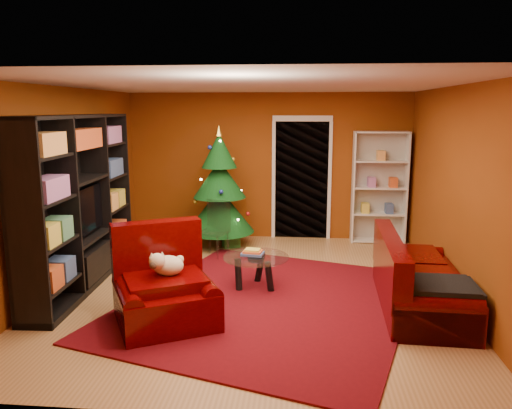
# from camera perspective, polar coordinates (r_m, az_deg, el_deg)

# --- Properties ---
(floor) EXTENTS (5.00, 5.50, 0.05)m
(floor) POSITION_cam_1_polar(r_m,az_deg,el_deg) (6.60, -0.33, -9.86)
(floor) COLOR #A27342
(floor) RESTS_ON ground
(ceiling) EXTENTS (5.00, 5.50, 0.05)m
(ceiling) POSITION_cam_1_polar(r_m,az_deg,el_deg) (6.19, -0.36, 13.77)
(ceiling) COLOR silver
(ceiling) RESTS_ON wall_back
(wall_back) EXTENTS (5.00, 0.05, 2.60)m
(wall_back) POSITION_cam_1_polar(r_m,az_deg,el_deg) (9.00, 1.41, 4.40)
(wall_back) COLOR #80380E
(wall_back) RESTS_ON ground
(wall_left) EXTENTS (0.05, 5.50, 2.60)m
(wall_left) POSITION_cam_1_polar(r_m,az_deg,el_deg) (6.98, -21.46, 1.77)
(wall_left) COLOR #80380E
(wall_left) RESTS_ON ground
(wall_right) EXTENTS (0.05, 5.50, 2.60)m
(wall_right) POSITION_cam_1_polar(r_m,az_deg,el_deg) (6.52, 22.34, 1.11)
(wall_right) COLOR #80380E
(wall_right) RESTS_ON ground
(doorway) EXTENTS (1.06, 0.60, 2.16)m
(doorway) POSITION_cam_1_polar(r_m,az_deg,el_deg) (8.97, 5.22, 2.72)
(doorway) COLOR black
(doorway) RESTS_ON floor
(rug) EXTENTS (4.12, 4.47, 0.02)m
(rug) POSITION_cam_1_polar(r_m,az_deg,el_deg) (6.14, 1.41, -11.14)
(rug) COLOR #59080E
(rug) RESTS_ON floor
(media_unit) EXTENTS (0.58, 2.94, 2.24)m
(media_unit) POSITION_cam_1_polar(r_m,az_deg,el_deg) (6.90, -19.49, 0.28)
(media_unit) COLOR black
(media_unit) RESTS_ON floor
(christmas_tree) EXTENTS (1.48, 1.48, 2.07)m
(christmas_tree) POSITION_cam_1_polar(r_m,az_deg,el_deg) (8.42, -4.17, 1.90)
(christmas_tree) COLOR #0A3911
(christmas_tree) RESTS_ON floor
(gift_box_teal) EXTENTS (0.32, 0.32, 0.31)m
(gift_box_teal) POSITION_cam_1_polar(r_m,az_deg,el_deg) (8.87, -9.21, -3.36)
(gift_box_teal) COLOR navy
(gift_box_teal) RESTS_ON floor
(gift_box_green) EXTENTS (0.36, 0.36, 0.27)m
(gift_box_green) POSITION_cam_1_polar(r_m,az_deg,el_deg) (8.54, -2.92, -3.92)
(gift_box_green) COLOR #287929
(gift_box_green) RESTS_ON floor
(gift_box_red) EXTENTS (0.22, 0.22, 0.20)m
(gift_box_red) POSITION_cam_1_polar(r_m,az_deg,el_deg) (9.06, -3.34, -3.31)
(gift_box_red) COLOR maroon
(gift_box_red) RESTS_ON floor
(white_bookshelf) EXTENTS (0.92, 0.33, 1.99)m
(white_bookshelf) POSITION_cam_1_polar(r_m,az_deg,el_deg) (8.92, 13.91, 1.87)
(white_bookshelf) COLOR white
(white_bookshelf) RESTS_ON floor
(armchair) EXTENTS (1.49, 1.49, 0.86)m
(armchair) POSITION_cam_1_polar(r_m,az_deg,el_deg) (5.54, -10.33, -9.16)
(armchair) COLOR #3B0101
(armchair) RESTS_ON rug
(dog) EXTENTS (0.49, 0.45, 0.28)m
(dog) POSITION_cam_1_polar(r_m,az_deg,el_deg) (5.53, -10.00, -6.88)
(dog) COLOR beige
(dog) RESTS_ON armchair
(sofa) EXTENTS (0.99, 2.04, 0.86)m
(sofa) POSITION_cam_1_polar(r_m,az_deg,el_deg) (6.19, 18.38, -7.41)
(sofa) COLOR #3B0101
(sofa) RESTS_ON rug
(coffee_table) EXTENTS (0.97, 0.97, 0.54)m
(coffee_table) POSITION_cam_1_polar(r_m,az_deg,el_deg) (6.55, -0.02, -7.72)
(coffee_table) COLOR gray
(coffee_table) RESTS_ON rug
(acrylic_chair) EXTENTS (0.54, 0.56, 0.80)m
(acrylic_chair) POSITION_cam_1_polar(r_m,az_deg,el_deg) (7.89, -4.91, -3.18)
(acrylic_chair) COLOR #66605B
(acrylic_chair) RESTS_ON rug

